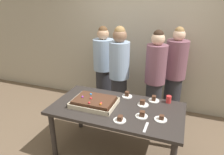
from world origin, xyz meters
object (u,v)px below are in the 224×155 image
Objects in this scene: party_table at (117,113)px; plated_slice_far_right at (127,95)px; plated_slice_center_front at (161,119)px; sheet_cake at (94,102)px; plated_slice_near_right at (142,115)px; plated_slice_far_left at (143,103)px; person_green_shirt_behind at (104,69)px; person_far_right_suit at (174,75)px; cake_server_utensil at (146,127)px; plated_slice_near_left at (154,99)px; drink_cup_nearest at (169,99)px; person_serving_front at (155,80)px; person_striped_tie_right at (119,75)px; plated_slice_center_back at (120,119)px.

party_table is 11.46× the size of plated_slice_far_right.
plated_slice_center_front is at bearing -38.93° from plated_slice_far_right.
plated_slice_near_right is at bearing -5.70° from sheet_cake.
party_table is 0.39m from plated_slice_near_right.
person_green_shirt_behind is (-0.95, 0.91, 0.08)m from plated_slice_far_left.
person_far_right_suit is at bearing 77.76° from person_green_shirt_behind.
plated_slice_center_front is 1.29m from person_far_right_suit.
cake_server_utensil is at bearing -34.76° from party_table.
plated_slice_far_right reaches higher than party_table.
person_far_right_suit reaches higher than person_green_shirt_behind.
plated_slice_near_left is 0.20m from drink_cup_nearest.
person_far_right_suit reaches higher than person_serving_front.
plated_slice_far_right is at bearing 122.12° from cake_server_utensil.
plated_slice_far_right is 1.01m from person_green_shirt_behind.
person_serving_front is (0.32, 0.47, 0.11)m from plated_slice_far_right.
person_striped_tie_right is at bearing 122.25° from cake_server_utensil.
plated_slice_far_right is 0.64m from plated_slice_center_back.
plated_slice_near_left is 0.48m from person_serving_front.
plated_slice_center_back is (-0.29, -0.64, -0.00)m from plated_slice_near_left.
cake_server_utensil is (-0.13, -0.22, -0.01)m from plated_slice_center_front.
plated_slice_center_back is at bearing 25.06° from person_striped_tie_right.
person_striped_tie_right is (-0.68, 1.07, 0.15)m from cake_server_utensil.
plated_slice_near_left is 1.00× the size of plated_slice_far_right.
plated_slice_near_left is at bearing 81.76° from plated_slice_near_right.
plated_slice_center_back is (-0.22, -0.18, -0.00)m from plated_slice_near_right.
plated_slice_near_right is (-0.07, -0.46, -0.00)m from plated_slice_near_left.
party_table is at bearing -149.02° from drink_cup_nearest.
party_table is at bearing 13.95° from person_green_shirt_behind.
plated_slice_center_front is 0.26m from cake_server_utensil.
person_striped_tie_right is (-0.58, 0.87, 0.13)m from plated_slice_near_right.
plated_slice_far_left is 0.09× the size of person_green_shirt_behind.
plated_slice_near_left is 0.09× the size of person_serving_front.
person_green_shirt_behind is (-1.00, 1.20, 0.08)m from plated_slice_near_right.
plated_slice_far_left is (0.61, 0.22, -0.02)m from sheet_cake.
plated_slice_near_right is at bearing -16.64° from party_table.
person_far_right_suit is at bearing 88.37° from plated_slice_center_front.
plated_slice_far_left is at bearing 19.98° from sheet_cake.
person_striped_tie_right is at bearing -26.04° from person_far_right_suit.
sheet_cake reaches higher than cake_server_utensil.
plated_slice_far_right is at bearing 99.17° from plated_slice_center_back.
drink_cup_nearest is at bearing 6.59° from plated_slice_near_left.
cake_server_utensil is at bearing -65.79° from plated_slice_near_right.
person_striped_tie_right is 0.95m from person_far_right_suit.
plated_slice_far_left reaches higher than cake_server_utensil.
plated_slice_near_left is 0.21m from plated_slice_far_left.
plated_slice_near_left is 0.70m from plated_slice_center_back.
plated_slice_far_left is (-0.12, -0.17, -0.00)m from plated_slice_near_left.
person_serving_front reaches higher than sheet_cake.
sheet_cake is 3.90× the size of plated_slice_center_back.
plated_slice_near_left is 1.00× the size of plated_slice_center_back.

